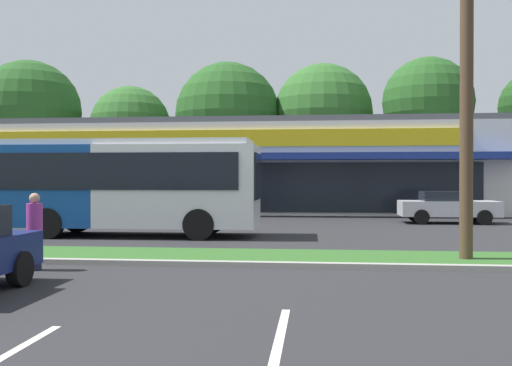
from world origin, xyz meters
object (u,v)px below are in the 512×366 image
at_px(utility_pole, 460,22).
at_px(city_bus, 88,184).
at_px(pedestrian_by_pole, 35,231).
at_px(car_0, 447,207).

height_order(utility_pole, city_bus, utility_pole).
xyz_separation_m(utility_pole, city_bus, (-11.04, 5.29, -3.79)).
xyz_separation_m(utility_pole, pedestrian_by_pole, (-9.28, -1.92, -4.73)).
relative_size(utility_pole, pedestrian_by_pole, 6.31).
bearing_deg(pedestrian_by_pole, car_0, 114.86).
bearing_deg(car_0, city_bus, -153.31).
height_order(utility_pole, pedestrian_by_pole, utility_pole).
xyz_separation_m(car_0, pedestrian_by_pole, (-11.67, -13.96, 0.10)).
relative_size(utility_pole, car_0, 2.52).
height_order(city_bus, car_0, city_bus).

